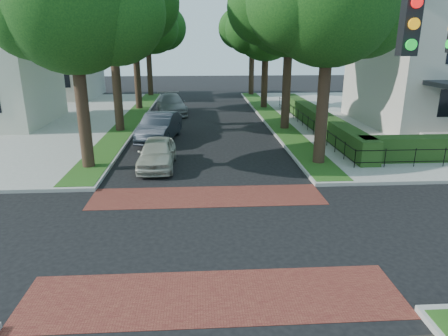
{
  "coord_description": "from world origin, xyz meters",
  "views": [
    {
      "loc": [
        -0.25,
        -11.29,
        5.79
      ],
      "look_at": [
        0.56,
        1.81,
        1.6
      ],
      "focal_mm": 32.0,
      "sensor_mm": 36.0,
      "label": 1
    }
  ],
  "objects": [
    {
      "name": "grass_strip_nw",
      "position": [
        -5.4,
        19.1,
        0.16
      ],
      "size": [
        1.6,
        29.8,
        0.02
      ],
      "primitive_type": "cube",
      "color": "#204714",
      "rests_on": "sidewalk_nw"
    },
    {
      "name": "fence_main_road",
      "position": [
        6.9,
        15.0,
        0.6
      ],
      "size": [
        0.06,
        18.0,
        0.9
      ],
      "primitive_type": null,
      "color": "black",
      "rests_on": "sidewalk_ne"
    },
    {
      "name": "tree_left_back",
      "position": [
        -5.4,
        33.24,
        7.41
      ],
      "size": [
        7.75,
        6.66,
        10.44
      ],
      "color": "black",
      "rests_on": "sidewalk_nw"
    },
    {
      "name": "grass_strip_ne",
      "position": [
        5.4,
        19.1,
        0.16
      ],
      "size": [
        1.6,
        29.8,
        0.02
      ],
      "primitive_type": "cube",
      "color": "#204714",
      "rests_on": "sidewalk_ne"
    },
    {
      "name": "parked_car_middle",
      "position": [
        -2.67,
        12.66,
        0.82
      ],
      "size": [
        2.55,
        5.22,
        1.65
      ],
      "primitive_type": "imported",
      "rotation": [
        0.0,
        0.0,
        -0.17
      ],
      "color": "black",
      "rests_on": "ground"
    },
    {
      "name": "crosswalk_near",
      "position": [
        0.0,
        -3.2,
        0.01
      ],
      "size": [
        9.0,
        2.2,
        0.01
      ],
      "primitive_type": "cube",
      "color": "maroon",
      "rests_on": "ground"
    },
    {
      "name": "tree_right_mid",
      "position": [
        5.61,
        15.25,
        7.99
      ],
      "size": [
        8.25,
        7.09,
        11.22
      ],
      "color": "black",
      "rests_on": "sidewalk_ne"
    },
    {
      "name": "tree_left_far",
      "position": [
        -5.4,
        24.22,
        7.12
      ],
      "size": [
        7.0,
        6.02,
        9.86
      ],
      "color": "black",
      "rests_on": "sidewalk_nw"
    },
    {
      "name": "tree_left_near",
      "position": [
        -5.4,
        7.23,
        7.27
      ],
      "size": [
        7.5,
        6.45,
        10.2
      ],
      "color": "black",
      "rests_on": "sidewalk_nw"
    },
    {
      "name": "ground",
      "position": [
        0.0,
        0.0,
        0.0
      ],
      "size": [
        120.0,
        120.0,
        0.0
      ],
      "primitive_type": "plane",
      "color": "black",
      "rests_on": "ground"
    },
    {
      "name": "hedge_main_road",
      "position": [
        7.7,
        15.0,
        0.75
      ],
      "size": [
        1.0,
        18.0,
        1.2
      ],
      "primitive_type": "cube",
      "color": "#204016",
      "rests_on": "sidewalk_ne"
    },
    {
      "name": "sidewalk_ne",
      "position": [
        19.5,
        19.0,
        0.07
      ],
      "size": [
        30.0,
        30.0,
        0.15
      ],
      "primitive_type": "cube",
      "color": "gray",
      "rests_on": "ground"
    },
    {
      "name": "tree_right_far",
      "position": [
        5.6,
        24.22,
        6.91
      ],
      "size": [
        7.25,
        6.23,
        9.74
      ],
      "color": "black",
      "rests_on": "sidewalk_ne"
    },
    {
      "name": "house_left_far",
      "position": [
        -15.49,
        31.99,
        5.04
      ],
      "size": [
        10.0,
        9.0,
        10.14
      ],
      "color": "beige",
      "rests_on": "sidewalk_nw"
    },
    {
      "name": "parked_car_rear",
      "position": [
        -2.57,
        21.93,
        0.79
      ],
      "size": [
        3.07,
        5.74,
        1.58
      ],
      "primitive_type": "imported",
      "rotation": [
        0.0,
        0.0,
        0.16
      ],
      "color": "gray",
      "rests_on": "ground"
    },
    {
      "name": "parked_car_front",
      "position": [
        -2.3,
        7.18,
        0.71
      ],
      "size": [
        1.69,
        4.15,
        1.41
      ],
      "primitive_type": "imported",
      "rotation": [
        0.0,
        0.0,
        -0.0
      ],
      "color": "#B3B3A1",
      "rests_on": "ground"
    },
    {
      "name": "crosswalk_far",
      "position": [
        0.0,
        3.2,
        0.01
      ],
      "size": [
        9.0,
        2.2,
        0.01
      ],
      "primitive_type": "cube",
      "color": "maroon",
      "rests_on": "ground"
    },
    {
      "name": "tree_right_back",
      "position": [
        5.6,
        33.23,
        7.27
      ],
      "size": [
        7.5,
        6.45,
        10.2
      ],
      "color": "black",
      "rests_on": "sidewalk_ne"
    }
  ]
}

